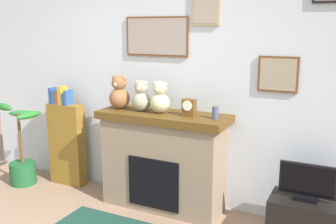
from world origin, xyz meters
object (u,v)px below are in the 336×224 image
(bookshelf, at_px, (67,141))
(teddy_bear_tan, at_px, (119,94))
(candle_jar, at_px, (215,113))
(mantel_clock, at_px, (189,108))
(teddy_bear_cream, at_px, (160,99))
(fireplace, at_px, (164,160))
(potted_plant, at_px, (22,158))
(tv_stand, at_px, (304,220))
(teddy_bear_grey, at_px, (141,97))
(television, at_px, (307,183))

(bookshelf, bearing_deg, teddy_bear_tan, -3.92)
(candle_jar, height_order, mantel_clock, mantel_clock)
(bookshelf, height_order, teddy_bear_cream, teddy_bear_cream)
(teddy_bear_cream, bearing_deg, candle_jar, 0.04)
(fireplace, bearing_deg, mantel_clock, -3.70)
(mantel_clock, xyz_separation_m, teddy_bear_cream, (-0.33, 0.00, 0.06))
(bookshelf, bearing_deg, teddy_bear_cream, -2.45)
(mantel_clock, bearing_deg, candle_jar, 0.30)
(potted_plant, bearing_deg, tv_stand, 2.87)
(tv_stand, xyz_separation_m, teddy_bear_tan, (-2.01, 0.04, 1.01))
(mantel_clock, relative_size, teddy_bear_grey, 0.52)
(fireplace, bearing_deg, candle_jar, -1.76)
(potted_plant, distance_m, teddy_bear_grey, 1.84)
(teddy_bear_cream, bearing_deg, bookshelf, 177.55)
(candle_jar, distance_m, mantel_clock, 0.28)
(potted_plant, bearing_deg, bookshelf, 28.35)
(mantel_clock, bearing_deg, fireplace, 176.30)
(fireplace, xyz_separation_m, tv_stand, (1.47, -0.06, -0.33))
(bookshelf, distance_m, potted_plant, 0.60)
(fireplace, height_order, teddy_bear_tan, teddy_bear_tan)
(tv_stand, distance_m, mantel_clock, 1.50)
(potted_plant, distance_m, teddy_bear_cream, 2.03)
(teddy_bear_tan, bearing_deg, bookshelf, 176.08)
(fireplace, distance_m, television, 1.47)
(tv_stand, bearing_deg, potted_plant, -177.13)
(fireplace, relative_size, candle_jar, 11.09)
(teddy_bear_tan, xyz_separation_m, teddy_bear_cream, (0.50, 0.00, -0.01))
(candle_jar, distance_m, teddy_bear_grey, 0.83)
(teddy_bear_tan, bearing_deg, potted_plant, -171.00)
(bookshelf, height_order, television, bookshelf)
(fireplace, bearing_deg, tv_stand, -2.38)
(tv_stand, height_order, teddy_bear_grey, teddy_bear_grey)
(bookshelf, relative_size, teddy_bear_cream, 3.69)
(potted_plant, distance_m, teddy_bear_tan, 1.61)
(tv_stand, xyz_separation_m, mantel_clock, (-1.18, 0.04, 0.94))
(television, bearing_deg, bookshelf, 177.95)
(candle_jar, bearing_deg, teddy_bear_tan, -179.98)
(television, distance_m, mantel_clock, 1.31)
(fireplace, distance_m, tv_stand, 1.51)
(fireplace, relative_size, teddy_bear_cream, 4.20)
(teddy_bear_tan, distance_m, teddy_bear_grey, 0.28)
(teddy_bear_grey, distance_m, teddy_bear_cream, 0.22)
(teddy_bear_grey, bearing_deg, teddy_bear_cream, -0.00)
(teddy_bear_tan, bearing_deg, candle_jar, 0.02)
(teddy_bear_cream, bearing_deg, potted_plant, -173.43)
(tv_stand, relative_size, teddy_bear_tan, 1.70)
(fireplace, relative_size, teddy_bear_grey, 4.25)
(potted_plant, relative_size, candle_jar, 8.32)
(fireplace, xyz_separation_m, teddy_bear_tan, (-0.53, -0.02, 0.68))
(bookshelf, bearing_deg, teddy_bear_grey, -2.94)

